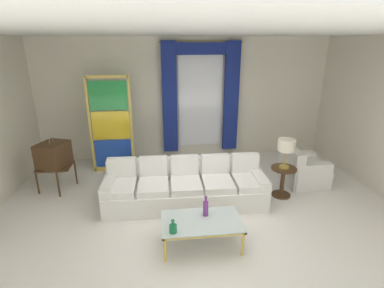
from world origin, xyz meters
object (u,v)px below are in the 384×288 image
(bottle_blue_decanter, at_px, (206,208))
(coffee_table, at_px, (201,223))
(table_lamp_brass, at_px, (286,146))
(vintage_tv, at_px, (53,156))
(armchair_white, at_px, (302,171))
(stained_glass_divider, at_px, (111,127))
(couch_white_long, at_px, (185,187))
(bottle_crystal_tall, at_px, (173,228))
(round_side_table, at_px, (283,179))
(peacock_figurine, at_px, (131,168))

(bottle_blue_decanter, bearing_deg, coffee_table, -121.79)
(bottle_blue_decanter, xyz_separation_m, table_lamp_brass, (1.70, 1.15, 0.49))
(vintage_tv, bearing_deg, bottle_blue_decanter, -35.30)
(armchair_white, bearing_deg, stained_glass_divider, 164.46)
(stained_glass_divider, bearing_deg, coffee_table, -60.37)
(table_lamp_brass, bearing_deg, couch_white_long, -179.71)
(coffee_table, distance_m, vintage_tv, 3.40)
(couch_white_long, height_order, coffee_table, couch_white_long)
(coffee_table, bearing_deg, bottle_crystal_tall, -151.36)
(vintage_tv, distance_m, round_side_table, 4.53)
(round_side_table, bearing_deg, peacock_figurine, 158.00)
(coffee_table, relative_size, armchair_white, 1.39)
(coffee_table, bearing_deg, table_lamp_brass, 35.70)
(couch_white_long, relative_size, stained_glass_divider, 1.34)
(bottle_blue_decanter, relative_size, round_side_table, 0.55)
(couch_white_long, height_order, bottle_blue_decanter, couch_white_long)
(stained_glass_divider, bearing_deg, bottle_blue_decanter, -58.00)
(coffee_table, height_order, vintage_tv, vintage_tv)
(vintage_tv, relative_size, peacock_figurine, 2.24)
(armchair_white, xyz_separation_m, table_lamp_brass, (-0.63, -0.47, 0.74))
(peacock_figurine, bearing_deg, table_lamp_brass, -22.00)
(bottle_blue_decanter, height_order, armchair_white, armchair_white)
(bottle_crystal_tall, bearing_deg, vintage_tv, 134.21)
(couch_white_long, relative_size, peacock_figurine, 4.90)
(bottle_blue_decanter, relative_size, vintage_tv, 0.24)
(vintage_tv, distance_m, table_lamp_brass, 4.53)
(stained_glass_divider, bearing_deg, bottle_crystal_tall, -68.72)
(armchair_white, bearing_deg, couch_white_long, -169.17)
(table_lamp_brass, bearing_deg, bottle_blue_decanter, -145.93)
(peacock_figurine, height_order, table_lamp_brass, table_lamp_brass)
(stained_glass_divider, bearing_deg, armchair_white, -15.54)
(bottle_crystal_tall, height_order, vintage_tv, vintage_tv)
(couch_white_long, height_order, table_lamp_brass, table_lamp_brass)
(coffee_table, xyz_separation_m, bottle_crystal_tall, (-0.42, -0.23, 0.11))
(vintage_tv, distance_m, armchair_white, 5.10)
(peacock_figurine, bearing_deg, round_side_table, -22.00)
(armchair_white, bearing_deg, round_side_table, -142.94)
(couch_white_long, relative_size, coffee_table, 2.52)
(bottle_blue_decanter, bearing_deg, table_lamp_brass, 34.07)
(coffee_table, relative_size, bottle_blue_decanter, 3.55)
(coffee_table, distance_m, table_lamp_brass, 2.28)
(vintage_tv, height_order, round_side_table, vintage_tv)
(armchair_white, bearing_deg, coffee_table, -143.94)
(armchair_white, relative_size, peacock_figurine, 1.39)
(coffee_table, xyz_separation_m, vintage_tv, (-2.67, 2.08, 0.35))
(couch_white_long, height_order, armchair_white, couch_white_long)
(couch_white_long, xyz_separation_m, coffee_table, (0.12, -1.27, 0.07))
(bottle_blue_decanter, bearing_deg, armchair_white, 34.90)
(armchair_white, height_order, stained_glass_divider, stained_glass_divider)
(bottle_crystal_tall, height_order, armchair_white, armchair_white)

